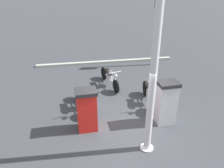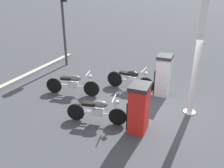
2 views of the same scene
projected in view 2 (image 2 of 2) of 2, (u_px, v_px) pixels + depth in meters
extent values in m
plane|color=#383A3F|center=(156.00, 110.00, 8.34)|extent=(120.00, 120.00, 0.00)
cube|color=silver|center=(163.00, 77.00, 9.22)|extent=(0.53, 0.66, 1.46)
cube|color=#1E478C|center=(157.00, 68.00, 9.18)|extent=(0.06, 0.44, 0.32)
cube|color=#262628|center=(165.00, 57.00, 8.90)|extent=(0.58, 0.72, 0.12)
cylinder|color=black|center=(154.00, 83.00, 9.25)|extent=(0.05, 0.05, 0.95)
cube|color=red|center=(139.00, 110.00, 7.01)|extent=(0.53, 0.66, 1.36)
cube|color=#1E478C|center=(131.00, 99.00, 6.97)|extent=(0.06, 0.44, 0.32)
cube|color=#262628|center=(140.00, 87.00, 6.71)|extent=(0.58, 0.72, 0.12)
cylinder|color=black|center=(127.00, 117.00, 7.03)|extent=(0.05, 0.05, 0.89)
cylinder|color=black|center=(146.00, 85.00, 9.46)|extent=(0.66, 0.10, 0.65)
cylinder|color=black|center=(115.00, 79.00, 10.04)|extent=(0.66, 0.10, 0.65)
cube|color=silver|center=(131.00, 80.00, 9.69)|extent=(0.37, 0.21, 0.24)
cylinder|color=silver|center=(130.00, 81.00, 9.73)|extent=(1.02, 0.09, 0.05)
ellipsoid|color=black|center=(133.00, 74.00, 9.54)|extent=(0.49, 0.24, 0.24)
cube|color=black|center=(125.00, 73.00, 9.70)|extent=(0.45, 0.22, 0.10)
cylinder|color=silver|center=(145.00, 78.00, 9.35)|extent=(0.26, 0.05, 0.57)
cylinder|color=silver|center=(144.00, 70.00, 9.26)|extent=(0.06, 0.56, 0.04)
sphere|color=silver|center=(146.00, 73.00, 9.26)|extent=(0.15, 0.15, 0.14)
cylinder|color=silver|center=(120.00, 79.00, 10.04)|extent=(0.55, 0.09, 0.07)
cylinder|color=black|center=(118.00, 117.00, 7.42)|extent=(0.56, 0.19, 0.56)
cylinder|color=black|center=(76.00, 112.00, 7.69)|extent=(0.56, 0.19, 0.56)
cube|color=silver|center=(98.00, 112.00, 7.51)|extent=(0.40, 0.28, 0.24)
cylinder|color=silver|center=(96.00, 113.00, 7.54)|extent=(1.00, 0.28, 0.05)
ellipsoid|color=#595B60|center=(100.00, 104.00, 7.38)|extent=(0.52, 0.33, 0.24)
cube|color=black|center=(89.00, 104.00, 7.46)|extent=(0.47, 0.30, 0.10)
cylinder|color=silver|center=(116.00, 108.00, 7.31)|extent=(0.26, 0.10, 0.57)
cylinder|color=silver|center=(114.00, 98.00, 7.20)|extent=(0.16, 0.55, 0.04)
sphere|color=silver|center=(117.00, 102.00, 7.23)|extent=(0.17, 0.17, 0.14)
cylinder|color=silver|center=(83.00, 110.00, 7.75)|extent=(0.55, 0.20, 0.07)
cylinder|color=black|center=(91.00, 89.00, 9.22)|extent=(0.61, 0.21, 0.61)
cylinder|color=black|center=(54.00, 86.00, 9.50)|extent=(0.61, 0.21, 0.61)
cube|color=silver|center=(74.00, 85.00, 9.31)|extent=(0.40, 0.28, 0.24)
cylinder|color=silver|center=(72.00, 86.00, 9.34)|extent=(1.11, 0.33, 0.05)
ellipsoid|color=#595B60|center=(75.00, 78.00, 9.19)|extent=(0.52, 0.33, 0.24)
cube|color=black|center=(66.00, 78.00, 9.26)|extent=(0.48, 0.30, 0.10)
cylinder|color=silver|center=(90.00, 81.00, 9.11)|extent=(0.26, 0.10, 0.57)
cylinder|color=silver|center=(88.00, 73.00, 9.00)|extent=(0.17, 0.55, 0.04)
sphere|color=silver|center=(90.00, 77.00, 9.03)|extent=(0.17, 0.17, 0.14)
cylinder|color=silver|center=(60.00, 84.00, 9.56)|extent=(0.55, 0.20, 0.07)
cylinder|color=#38383A|center=(64.00, 27.00, 11.89)|extent=(0.14, 0.14, 3.85)
cylinder|color=silver|center=(199.00, 48.00, 7.31)|extent=(0.20, 0.20, 4.48)
cylinder|color=silver|center=(189.00, 112.00, 8.21)|extent=(0.40, 0.40, 0.04)
cube|color=#9E9E93|center=(20.00, 79.00, 10.76)|extent=(0.40, 7.92, 0.12)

